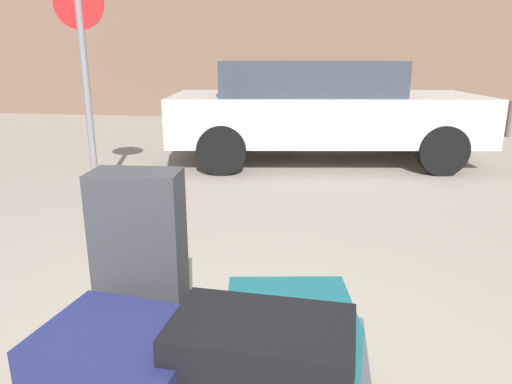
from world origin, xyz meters
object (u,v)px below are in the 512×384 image
Objects in this scene: parked_car at (320,108)px; no_parking_sign at (84,66)px; suitcase_navy_rear_right at (124,362)px; suitcase_charcoal_stacked_top at (140,251)px; luggage_cart at (209,381)px; duffel_bag_black_rear_left at (262,368)px; bollard_kerb_near at (438,117)px; suitcase_teal_front_left at (289,326)px.

no_parking_sign reaches higher than parked_car.
parked_car is (0.54, 5.56, 0.29)m from suitcase_navy_rear_right.
suitcase_navy_rear_right is at bearing -81.44° from suitcase_charcoal_stacked_top.
no_parking_sign is at bearing 123.46° from luggage_cart.
bollard_kerb_near is (2.29, 8.30, -0.17)m from duffel_bag_black_rear_left.
suitcase_charcoal_stacked_top is at bearing 110.24° from suitcase_navy_rear_right.
luggage_cart is 0.55× the size of no_parking_sign.
luggage_cart is 0.40m from duffel_bag_black_rear_left.
bollard_kerb_near reaches higher than suitcase_teal_front_left.
suitcase_teal_front_left is 0.69m from suitcase_charcoal_stacked_top.
suitcase_navy_rear_right is 0.50m from suitcase_charcoal_stacked_top.
parked_car is (0.29, 5.37, 0.49)m from luggage_cart.
luggage_cart is 2.24× the size of suitcase_navy_rear_right.
suitcase_charcoal_stacked_top reaches higher than luggage_cart.
luggage_cart is 0.37m from suitcase_navy_rear_right.
duffel_bag_black_rear_left is at bearing -55.40° from no_parking_sign.
suitcase_navy_rear_right reaches higher than luggage_cart.
parked_car is 3.55m from bollard_kerb_near.
no_parking_sign reaches higher than suitcase_teal_front_left.
suitcase_navy_rear_right reaches higher than suitcase_teal_front_left.
duffel_bag_black_rear_left is at bearing -42.36° from suitcase_charcoal_stacked_top.
suitcase_navy_rear_right is (-0.25, -0.19, 0.20)m from luggage_cart.
luggage_cart is 5.40m from parked_car.
duffel_bag_black_rear_left is at bearing -90.58° from parked_car.
luggage_cart is 0.37m from suitcase_teal_front_left.
luggage_cart is 3.85m from no_parking_sign.
bollard_kerb_near is 6.86m from no_parking_sign.
duffel_bag_black_rear_left is at bearing -108.82° from suitcase_teal_front_left.
duffel_bag_black_rear_left reaches higher than luggage_cart.
suitcase_charcoal_stacked_top is at bearing -97.11° from parked_car.
duffel_bag_black_rear_left reaches higher than bollard_kerb_near.
suitcase_charcoal_stacked_top is (-0.64, 0.10, 0.24)m from suitcase_teal_front_left.
luggage_cart is 2.11× the size of duffel_bag_black_rear_left.
suitcase_teal_front_left reaches higher than luggage_cart.
no_parking_sign is (-1.68, 2.83, 0.70)m from suitcase_charcoal_stacked_top.
parked_car is (0.64, 5.13, 0.07)m from suitcase_charcoal_stacked_top.
luggage_cart is at bearing -163.54° from suitcase_teal_front_left.
luggage_cart is at bearing -56.54° from no_parking_sign.
luggage_cart is at bearing -107.34° from bollard_kerb_near.
suitcase_charcoal_stacked_top reaches higher than suitcase_teal_front_left.
suitcase_teal_front_left is 8.26m from bollard_kerb_near.
suitcase_charcoal_stacked_top is at bearing 145.24° from luggage_cart.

